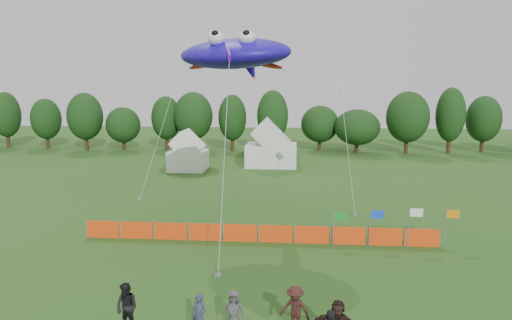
# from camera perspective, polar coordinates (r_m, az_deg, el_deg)

# --- Properties ---
(treeline) EXTENTS (104.57, 8.78, 8.36)m
(treeline) POSITION_cam_1_polar(r_m,az_deg,el_deg) (60.44, 4.59, 4.98)
(treeline) COLOR #382314
(treeline) RESTS_ON ground
(tent_left) EXTENTS (3.78, 3.78, 3.33)m
(tent_left) POSITION_cam_1_polar(r_m,az_deg,el_deg) (47.87, -8.49, 0.76)
(tent_left) COLOR white
(tent_left) RESTS_ON ground
(tent_right) EXTENTS (5.56, 4.45, 3.93)m
(tent_right) POSITION_cam_1_polar(r_m,az_deg,el_deg) (49.71, 1.93, 1.52)
(tent_right) COLOR silver
(tent_right) RESTS_ON ground
(barrier_fence) EXTENTS (19.90, 0.06, 1.00)m
(barrier_fence) POSITION_cam_1_polar(r_m,az_deg,el_deg) (25.91, 0.23, -9.16)
(barrier_fence) COLOR #E63F0C
(barrier_fence) RESTS_ON ground
(flag_row) EXTENTS (6.73, 0.38, 2.24)m
(flag_row) POSITION_cam_1_polar(r_m,az_deg,el_deg) (25.95, 16.82, -7.45)
(flag_row) COLOR gray
(flag_row) RESTS_ON ground
(spectator_a) EXTENTS (0.68, 0.55, 1.61)m
(spectator_a) POSITION_cam_1_polar(r_m,az_deg,el_deg) (16.81, -7.11, -18.80)
(spectator_a) COLOR #2D334B
(spectator_a) RESTS_ON ground
(spectator_b) EXTENTS (1.03, 0.91, 1.77)m
(spectator_b) POSITION_cam_1_polar(r_m,az_deg,el_deg) (17.72, -15.86, -17.28)
(spectator_b) COLOR black
(spectator_b) RESTS_ON ground
(spectator_c) EXTENTS (1.30, 1.04, 1.76)m
(spectator_c) POSITION_cam_1_polar(r_m,az_deg,el_deg) (17.00, 4.91, -18.15)
(spectator_c) COLOR #351815
(spectator_c) RESTS_ON ground
(spectator_e) EXTENTS (0.78, 0.51, 1.59)m
(spectator_e) POSITION_cam_1_polar(r_m,az_deg,el_deg) (16.99, -2.80, -18.46)
(spectator_e) COLOR #424145
(spectator_e) RESTS_ON ground
(stingray_kite) EXTENTS (8.25, 16.62, 11.77)m
(stingray_kite) POSITION_cam_1_polar(r_m,az_deg,el_deg) (27.85, -2.43, 13.03)
(stingray_kite) COLOR #230ECE
(stingray_kite) RESTS_ON ground
(small_kite_white) EXTENTS (1.50, 4.49, 9.08)m
(small_kite_white) POSITION_cam_1_polar(r_m,az_deg,el_deg) (33.53, 11.05, 4.22)
(small_kite_white) COLOR white
(small_kite_white) RESTS_ON ground
(small_kite_dark) EXTENTS (2.43, 7.92, 11.77)m
(small_kite_dark) POSITION_cam_1_polar(r_m,az_deg,el_deg) (38.99, -11.33, 5.18)
(small_kite_dark) COLOR black
(small_kite_dark) RESTS_ON ground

